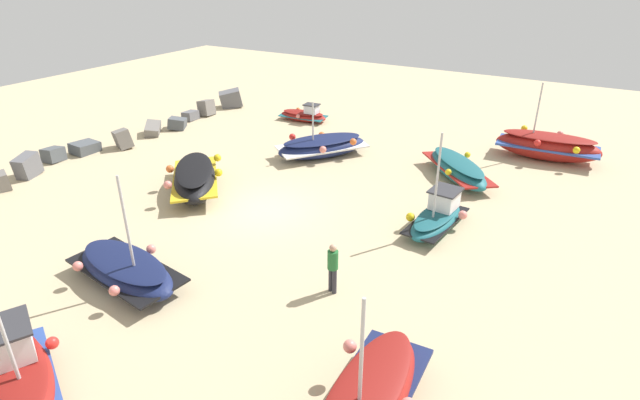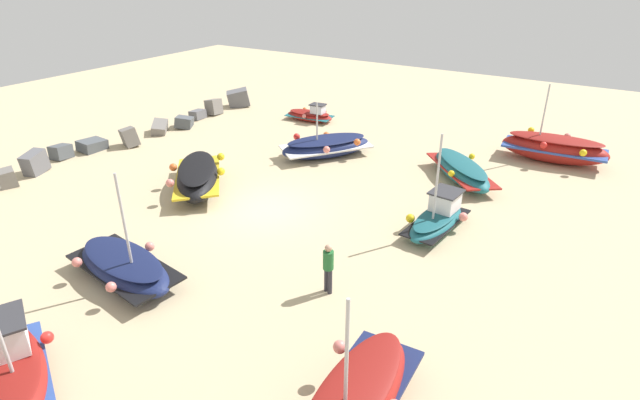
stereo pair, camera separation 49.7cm
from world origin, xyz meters
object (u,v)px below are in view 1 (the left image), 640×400
(fishing_boat_3, at_px, (322,146))
(person_walking, at_px, (333,265))
(fishing_boat_6, at_px, (547,146))
(fishing_boat_4, at_px, (20,374))
(fishing_boat_9, at_px, (437,217))
(fishing_boat_7, at_px, (304,115))
(fishing_boat_0, at_px, (458,168))
(fishing_boat_8, at_px, (195,178))
(fishing_boat_2, at_px, (126,270))

(fishing_boat_3, distance_m, person_walking, 11.40)
(fishing_boat_6, distance_m, person_walking, 15.36)
(fishing_boat_4, distance_m, person_walking, 8.14)
(fishing_boat_4, relative_size, fishing_boat_9, 1.02)
(fishing_boat_6, xyz_separation_m, fishing_boat_7, (-0.57, 13.71, -0.33))
(fishing_boat_7, distance_m, fishing_boat_9, 14.49)
(fishing_boat_0, bearing_deg, person_walking, -46.78)
(fishing_boat_7, distance_m, person_walking, 17.48)
(fishing_boat_8, bearing_deg, fishing_boat_7, 145.17)
(fishing_boat_8, bearing_deg, fishing_boat_6, 90.99)
(fishing_boat_4, bearing_deg, fishing_boat_7, -49.35)
(fishing_boat_3, distance_m, fishing_boat_7, 6.13)
(fishing_boat_2, bearing_deg, fishing_boat_8, -56.96)
(fishing_boat_3, relative_size, fishing_boat_9, 1.26)
(fishing_boat_0, distance_m, fishing_boat_4, 17.96)
(fishing_boat_4, height_order, fishing_boat_9, fishing_boat_9)
(fishing_boat_6, height_order, fishing_boat_9, fishing_boat_9)
(fishing_boat_2, distance_m, fishing_boat_7, 17.65)
(fishing_boat_2, relative_size, fishing_boat_6, 0.89)
(fishing_boat_4, height_order, fishing_boat_8, fishing_boat_4)
(fishing_boat_0, bearing_deg, fishing_boat_2, -68.88)
(fishing_boat_3, height_order, fishing_boat_9, fishing_boat_9)
(fishing_boat_0, bearing_deg, fishing_boat_6, 103.02)
(fishing_boat_2, xyz_separation_m, fishing_boat_3, (12.46, 0.34, 0.05))
(fishing_boat_2, height_order, fishing_boat_4, fishing_boat_2)
(fishing_boat_3, relative_size, fishing_boat_6, 0.96)
(fishing_boat_3, bearing_deg, fishing_boat_7, 76.05)
(fishing_boat_2, distance_m, person_walking, 6.32)
(fishing_boat_0, height_order, fishing_boat_9, fishing_boat_9)
(person_walking, bearing_deg, fishing_boat_9, -175.31)
(fishing_boat_0, relative_size, fishing_boat_4, 1.13)
(fishing_boat_6, relative_size, fishing_boat_8, 1.07)
(fishing_boat_4, bearing_deg, fishing_boat_9, -88.92)
(fishing_boat_7, relative_size, person_walking, 1.89)
(fishing_boat_3, bearing_deg, person_walking, -112.84)
(fishing_boat_2, xyz_separation_m, fishing_boat_8, (6.12, 2.89, 0.14))
(fishing_boat_0, xyz_separation_m, person_walking, (-10.33, 0.65, 0.46))
(fishing_boat_0, distance_m, fishing_boat_3, 6.68)
(fishing_boat_0, relative_size, fishing_boat_8, 0.95)
(fishing_boat_0, xyz_separation_m, fishing_boat_2, (-13.10, 6.31, -0.02))
(fishing_boat_7, bearing_deg, fishing_boat_3, -53.51)
(person_walking, bearing_deg, fishing_boat_4, -11.88)
(fishing_boat_0, bearing_deg, fishing_boat_3, -127.65)
(fishing_boat_8, relative_size, person_walking, 2.82)
(fishing_boat_2, bearing_deg, fishing_boat_4, 116.96)
(fishing_boat_3, distance_m, fishing_boat_6, 11.03)
(fishing_boat_3, distance_m, fishing_boat_4, 16.75)
(fishing_boat_3, distance_m, fishing_boat_9, 8.55)
(fishing_boat_0, bearing_deg, fishing_boat_9, -34.69)
(fishing_boat_2, height_order, person_walking, fishing_boat_2)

